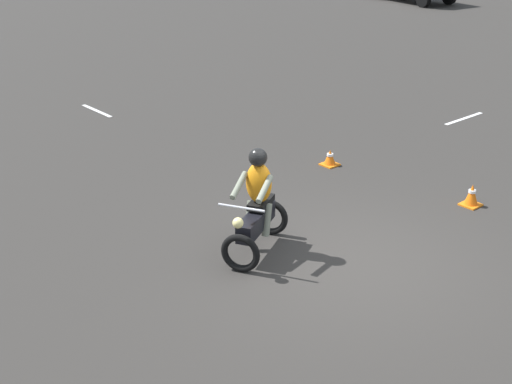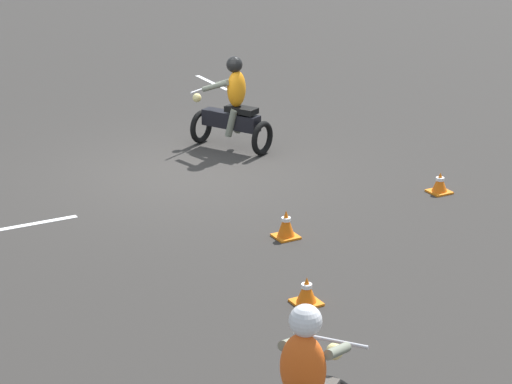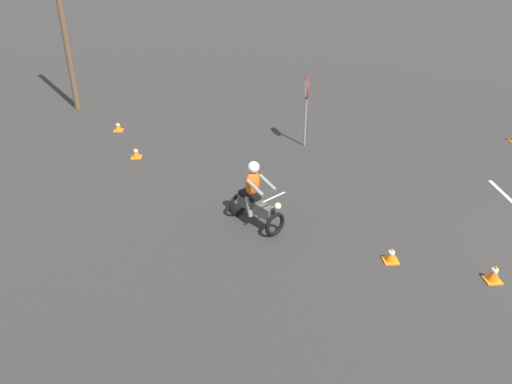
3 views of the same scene
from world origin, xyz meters
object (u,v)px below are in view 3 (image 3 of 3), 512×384
at_px(stop_sign, 306,98).
at_px(traffic_cone_far_right, 136,153).
at_px(traffic_cone_near_left, 391,255).
at_px(traffic_cone_mid_left, 118,126).
at_px(motorcycle_rider_background, 255,198).
at_px(traffic_cone_far_center, 494,273).
at_px(utility_pole_near, 60,7).

bearing_deg(stop_sign, traffic_cone_far_right, 96.74).
xyz_separation_m(traffic_cone_near_left, traffic_cone_mid_left, (8.42, 7.31, -0.00)).
height_order(motorcycle_rider_background, traffic_cone_mid_left, motorcycle_rider_background).
xyz_separation_m(motorcycle_rider_background, traffic_cone_far_center, (-2.55, -4.73, -0.53)).
height_order(stop_sign, traffic_cone_near_left, stop_sign).
bearing_deg(motorcycle_rider_background, stop_sign, -150.63).
relative_size(traffic_cone_near_left, traffic_cone_far_center, 0.85).
bearing_deg(traffic_cone_far_right, stop_sign, -83.26).
relative_size(stop_sign, traffic_cone_far_center, 5.74).
bearing_deg(traffic_cone_far_center, traffic_cone_far_right, 50.38).
height_order(stop_sign, utility_pole_near, utility_pole_near).
bearing_deg(traffic_cone_far_center, motorcycle_rider_background, 61.65).
distance_m(motorcycle_rider_background, traffic_cone_far_center, 5.40).
height_order(motorcycle_rider_background, utility_pole_near, utility_pole_near).
bearing_deg(traffic_cone_mid_left, traffic_cone_far_right, -158.08).
xyz_separation_m(traffic_cone_near_left, traffic_cone_far_right, (5.99, 6.33, 0.00)).
relative_size(stop_sign, traffic_cone_mid_left, 6.76).
height_order(traffic_cone_far_right, traffic_cone_far_center, traffic_cone_far_center).
bearing_deg(traffic_cone_far_center, traffic_cone_near_left, 66.75).
bearing_deg(traffic_cone_mid_left, traffic_cone_far_center, -135.13).
bearing_deg(traffic_cone_mid_left, traffic_cone_near_left, -139.06).
height_order(motorcycle_rider_background, traffic_cone_far_center, motorcycle_rider_background).
distance_m(traffic_cone_near_left, traffic_cone_far_right, 8.71).
relative_size(traffic_cone_near_left, traffic_cone_mid_left, 1.00).
height_order(stop_sign, traffic_cone_far_right, stop_sign).
relative_size(traffic_cone_far_right, utility_pole_near, 0.04).
xyz_separation_m(traffic_cone_far_center, utility_pole_near, (11.93, 11.28, 3.67)).
bearing_deg(traffic_cone_mid_left, stop_sign, -105.64).
xyz_separation_m(stop_sign, traffic_cone_mid_left, (1.79, 6.41, -1.47)).
xyz_separation_m(stop_sign, traffic_cone_far_center, (-7.44, -2.78, -1.44)).
height_order(traffic_cone_near_left, traffic_cone_far_center, traffic_cone_far_center).
height_order(motorcycle_rider_background, traffic_cone_far_right, motorcycle_rider_background).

